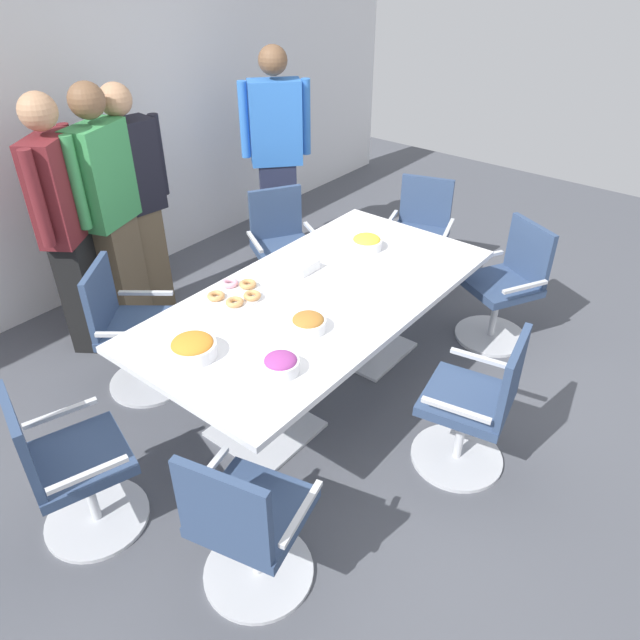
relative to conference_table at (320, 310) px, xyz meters
name	(u,v)px	position (x,y,z in m)	size (l,w,h in m)	color
ground_plane	(320,387)	(0.00, 0.00, -0.63)	(10.00, 10.00, 0.01)	#4C4F56
back_wall	(76,121)	(0.00, 2.40, 0.77)	(8.00, 0.10, 2.80)	white
conference_table	(320,310)	(0.00, 0.00, 0.00)	(2.40, 1.20, 0.75)	white
office_chair_0	(505,290)	(1.33, -0.69, -0.22)	(0.73, 0.73, 0.91)	silver
office_chair_1	(419,240)	(1.66, 0.24, -0.22)	(0.68, 0.68, 0.91)	silver
office_chair_2	(283,253)	(0.75, 0.99, -0.22)	(0.74, 0.74, 0.91)	silver
office_chair_3	(132,335)	(-0.74, 0.99, -0.22)	(0.76, 0.76, 0.91)	silver
office_chair_4	(70,472)	(-1.66, 0.26, -0.22)	(0.68, 0.68, 0.91)	silver
office_chair_5	(248,528)	(-1.35, -0.66, -0.22)	(0.65, 0.65, 0.91)	silver
office_chair_6	(475,410)	(0.00, -1.10, -0.22)	(0.63, 0.63, 0.91)	silver
person_standing_0	(67,225)	(-0.65, 1.68, 0.34)	(0.55, 0.43, 1.83)	black
person_standing_1	(110,210)	(-0.32, 1.66, 0.34)	(0.60, 0.36, 1.84)	brown
person_standing_2	(134,201)	(-0.06, 1.74, 0.31)	(0.62, 0.27, 1.78)	brown
person_standing_3	(277,153)	(1.34, 1.56, 0.36)	(0.51, 0.47, 1.86)	#232842
snack_bowl_pretzels	(308,323)	(-0.35, -0.20, 0.17)	(0.20, 0.20, 0.10)	white
snack_bowl_chips_orange	(193,347)	(-0.92, 0.13, 0.18)	(0.25, 0.25, 0.11)	white
snack_bowl_chips_yellow	(367,242)	(0.68, 0.13, 0.17)	(0.22, 0.22, 0.10)	white
snack_bowl_candy_mix	(281,364)	(-0.73, -0.33, 0.17)	(0.19, 0.19, 0.10)	white
donut_platter	(236,293)	(-0.35, 0.39, 0.14)	(0.34, 0.33, 0.04)	white
napkin_pile	(301,265)	(0.16, 0.29, 0.16)	(0.18, 0.18, 0.07)	white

